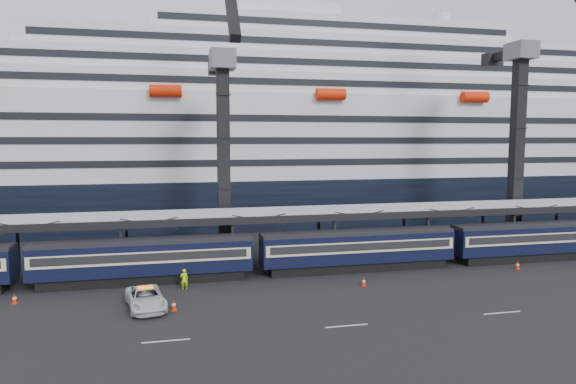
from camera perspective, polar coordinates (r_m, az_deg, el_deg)
The scene contains 12 objects.
ground at distance 45.92m, azimuth 21.82°, elevation -10.58°, with size 260.00×260.00×0.00m, color black.
train at distance 51.64m, azimuth 11.28°, elevation -5.94°, with size 133.05×3.00×4.05m.
canopy at distance 56.66m, azimuth 14.00°, elevation -1.82°, with size 130.00×6.25×5.53m.
cruise_ship at distance 85.63m, azimuth 3.78°, elevation 5.66°, with size 214.09×28.84×34.00m.
crane_dark_near at distance 54.99m, azimuth -7.15°, elevation 5.06°, with size 4.50×17.75×35.08m.
crane_dark_mid at distance 67.18m, azimuth 24.35°, elevation 5.95°, with size 4.50×18.24×39.64m.
pickup_truck at distance 40.74m, azimuth -15.52°, elevation -11.32°, with size 2.58×5.61×1.56m, color silver.
worker at distance 44.83m, azimuth -11.46°, elevation -9.48°, with size 0.65×0.43×1.78m, color #BFF90D.
traffic_cone_a at distance 45.74m, azimuth -28.11°, elevation -10.40°, with size 0.41×0.41×0.82m.
traffic_cone_b at distance 39.91m, azimuth -12.58°, elevation -12.16°, with size 0.42×0.42×0.85m.
traffic_cone_c at distance 45.59m, azimuth 8.42°, elevation -9.81°, with size 0.40×0.40×0.81m.
traffic_cone_d at distance 55.44m, azimuth 24.15°, elevation -7.41°, with size 0.43×0.43×0.85m.
Camera 1 is at (-25.33, -36.13, 12.70)m, focal length 32.00 mm.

